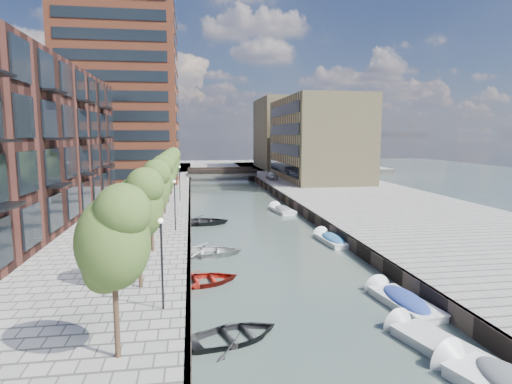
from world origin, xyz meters
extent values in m
plane|color=#38473F|center=(0.00, 40.00, 0.00)|extent=(300.00, 300.00, 0.00)
cube|color=gray|center=(16.00, 40.00, 0.50)|extent=(20.00, 140.00, 1.00)
cube|color=#332823|center=(-6.10, 40.00, 0.50)|extent=(0.25, 140.00, 1.00)
cube|color=#332823|center=(6.10, 40.00, 0.50)|extent=(0.25, 140.00, 1.00)
cube|color=gray|center=(0.00, 100.00, 0.50)|extent=(80.00, 40.00, 1.00)
cube|color=#331813|center=(-20.00, 30.00, 8.00)|extent=(8.00, 38.00, 14.00)
cube|color=brown|center=(-17.00, 65.00, 16.00)|extent=(18.00, 18.00, 30.00)
cube|color=tan|center=(16.00, 62.00, 8.00)|extent=(12.00, 25.00, 14.00)
cube|color=tan|center=(16.00, 88.00, 9.00)|extent=(12.00, 20.00, 16.00)
cube|color=gray|center=(0.00, 72.00, 1.30)|extent=(13.00, 6.00, 0.60)
cube|color=#332823|center=(0.00, 69.20, 1.90)|extent=(13.00, 0.40, 0.80)
cube|color=#332823|center=(0.00, 74.80, 1.90)|extent=(13.00, 0.40, 0.80)
cylinder|color=#382619|center=(-8.50, 4.00, 2.60)|extent=(0.20, 0.20, 3.20)
ellipsoid|color=#344F1D|center=(-8.50, 4.00, 5.33)|extent=(2.50, 2.50, 3.25)
cylinder|color=#382619|center=(-8.50, 11.00, 2.60)|extent=(0.20, 0.20, 3.20)
ellipsoid|color=#344F1D|center=(-8.50, 11.00, 5.33)|extent=(2.50, 2.50, 3.25)
cylinder|color=#382619|center=(-8.50, 18.00, 2.60)|extent=(0.20, 0.20, 3.20)
ellipsoid|color=#344F1D|center=(-8.50, 18.00, 5.33)|extent=(2.50, 2.50, 3.25)
cylinder|color=#382619|center=(-8.50, 25.00, 2.60)|extent=(0.20, 0.20, 3.20)
ellipsoid|color=#344F1D|center=(-8.50, 25.00, 5.33)|extent=(2.50, 2.50, 3.25)
cylinder|color=#382619|center=(-8.50, 32.00, 2.60)|extent=(0.20, 0.20, 3.20)
ellipsoid|color=#344F1D|center=(-8.50, 32.00, 5.33)|extent=(2.50, 2.50, 3.25)
cylinder|color=#382619|center=(-8.50, 39.00, 2.60)|extent=(0.20, 0.20, 3.20)
ellipsoid|color=#344F1D|center=(-8.50, 39.00, 5.33)|extent=(2.50, 2.50, 3.25)
cylinder|color=#382619|center=(-8.50, 46.00, 2.60)|extent=(0.20, 0.20, 3.20)
ellipsoid|color=#344F1D|center=(-8.50, 46.00, 5.33)|extent=(2.50, 2.50, 3.25)
cylinder|color=black|center=(-7.20, 8.00, 3.00)|extent=(0.10, 0.10, 4.00)
sphere|color=#FFF2CC|center=(-7.20, 8.00, 5.00)|extent=(0.24, 0.24, 0.24)
cylinder|color=black|center=(-7.20, 24.00, 3.00)|extent=(0.10, 0.10, 4.00)
sphere|color=#FFF2CC|center=(-7.20, 24.00, 5.00)|extent=(0.24, 0.24, 0.24)
cylinder|color=black|center=(-7.20, 40.00, 3.00)|extent=(0.10, 0.10, 4.00)
sphere|color=#FFF2CC|center=(-7.20, 40.00, 5.00)|extent=(0.24, 0.24, 0.24)
imported|color=black|center=(-4.16, 6.61, 0.00)|extent=(4.83, 4.12, 0.85)
imported|color=#9C1A11|center=(-5.40, 13.78, 0.00)|extent=(4.99, 3.96, 0.93)
imported|color=silver|center=(-4.86, 19.73, 0.00)|extent=(5.38, 4.01, 1.07)
imported|color=black|center=(-4.89, 30.75, 0.00)|extent=(5.34, 3.92, 1.07)
cube|color=white|center=(4.77, 8.74, 0.05)|extent=(2.19, 4.55, 0.62)
cube|color=white|center=(4.77, 8.74, 0.38)|extent=(2.28, 4.66, 0.10)
cone|color=white|center=(4.48, 10.91, 0.10)|extent=(1.72, 1.07, 1.62)
ellipsoid|color=navy|center=(4.77, 8.74, 0.43)|extent=(2.05, 4.16, 0.53)
cone|color=white|center=(3.87, 2.98, 0.11)|extent=(2.12, 1.55, 1.90)
cube|color=silver|center=(4.04, 4.15, 0.05)|extent=(2.79, 4.72, 0.63)
cube|color=silver|center=(4.04, 4.15, 0.39)|extent=(2.89, 4.84, 0.10)
cone|color=silver|center=(3.43, 6.29, 0.10)|extent=(1.82, 1.29, 1.64)
cube|color=white|center=(5.40, 21.83, 0.05)|extent=(1.97, 4.34, 0.59)
cube|color=white|center=(5.40, 21.83, 0.37)|extent=(2.05, 4.44, 0.09)
cone|color=white|center=(5.19, 23.93, 0.09)|extent=(1.63, 0.97, 1.55)
ellipsoid|color=#1D5788|center=(5.40, 21.83, 0.41)|extent=(1.84, 3.97, 0.51)
cube|color=white|center=(4.30, 36.00, 0.05)|extent=(2.29, 4.64, 0.63)
cube|color=white|center=(4.30, 36.00, 0.39)|extent=(2.38, 4.74, 0.10)
cone|color=white|center=(3.96, 38.20, 0.10)|extent=(1.75, 1.11, 1.64)
ellipsoid|color=slate|center=(4.30, 36.00, 0.43)|extent=(2.14, 4.24, 0.54)
imported|color=silver|center=(8.06, 62.40, 1.71)|extent=(1.79, 4.21, 1.42)
camera|label=1|loc=(-5.85, -10.60, 8.69)|focal=30.00mm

